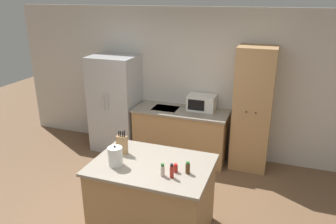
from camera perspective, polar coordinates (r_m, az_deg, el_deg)
wall_back at (r=5.83m, az=5.35°, el=4.98°), size 7.20×0.06×2.60m
refrigerator at (r=6.14m, az=-9.09°, el=1.52°), size 0.83×0.70×1.76m
back_counter at (r=5.85m, az=2.26°, el=-3.75°), size 1.65×0.68×0.89m
pantry_cabinet at (r=5.49m, az=14.52°, el=0.41°), size 0.60×0.54×2.04m
kitchen_island at (r=4.11m, az=-2.74°, el=-14.63°), size 1.39×0.99×0.93m
microwave at (r=5.68m, az=5.89°, el=1.65°), size 0.47×0.34×0.26m
knife_block at (r=4.08m, az=-8.00°, el=-5.61°), size 0.13×0.06×0.31m
spice_bottle_tall_dark at (r=3.59m, az=-0.96°, el=-10.09°), size 0.05×0.05×0.15m
spice_bottle_short_red at (r=3.55m, az=0.66°, el=-10.28°), size 0.04×0.04×0.16m
spice_bottle_amber_oil at (r=3.64m, az=3.46°, el=-9.71°), size 0.05×0.05×0.14m
spice_bottle_green_herb at (r=3.67m, az=1.32°, el=-9.76°), size 0.05×0.05×0.10m
kettle at (r=3.82m, az=-9.16°, el=-7.63°), size 0.17×0.17×0.25m
fire_extinguisher at (r=6.68m, az=-13.10°, el=-3.24°), size 0.13×0.13×0.52m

